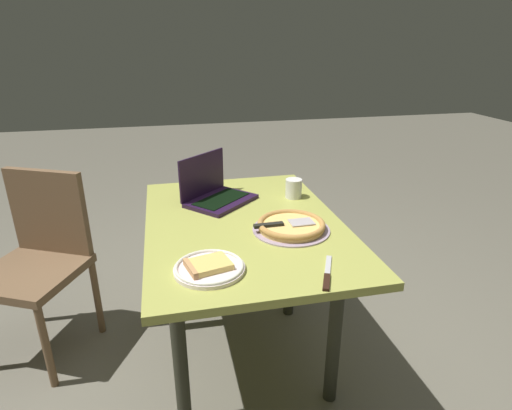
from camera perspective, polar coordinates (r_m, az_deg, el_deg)
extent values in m
plane|color=#666254|center=(2.16, -1.45, -20.22)|extent=(12.00, 12.00, 0.00)
cube|color=#A5A94C|center=(1.76, -1.67, -2.74)|extent=(1.15, 0.81, 0.03)
cylinder|color=#2D2E22|center=(1.78, 10.69, -16.58)|extent=(0.06, 0.06, 0.70)
cylinder|color=#2D2E22|center=(2.26, 4.64, -7.24)|extent=(0.06, 0.06, 0.70)
cylinder|color=#2D2E22|center=(1.67, -10.36, -19.50)|extent=(0.06, 0.06, 0.70)
cylinder|color=#2D2E22|center=(2.18, -11.24, -8.87)|extent=(0.06, 0.06, 0.70)
cube|color=#23122F|center=(1.96, -4.75, 0.56)|extent=(0.36, 0.37, 0.02)
cube|color=black|center=(1.95, -4.76, 0.84)|extent=(0.28, 0.29, 0.00)
cube|color=#23122F|center=(1.99, -7.34, 4.13)|extent=(0.21, 0.23, 0.20)
cube|color=#87BBF4|center=(1.99, -7.29, 4.12)|extent=(0.19, 0.20, 0.17)
cylinder|color=white|center=(1.40, -6.38, -8.68)|extent=(0.24, 0.24, 0.01)
torus|color=silver|center=(1.40, -6.39, -8.32)|extent=(0.23, 0.23, 0.01)
cube|color=#DEBD60|center=(1.39, -6.41, -8.07)|extent=(0.14, 0.16, 0.02)
cube|color=tan|center=(1.38, -8.92, -8.62)|extent=(0.11, 0.04, 0.03)
cylinder|color=#A791A8|center=(1.68, 4.81, -3.35)|extent=(0.31, 0.31, 0.01)
cylinder|color=#E8BE67|center=(1.68, 4.83, -2.93)|extent=(0.26, 0.26, 0.02)
torus|color=#B98444|center=(1.67, 4.84, -2.60)|extent=(0.27, 0.27, 0.02)
cube|color=#B9B0B3|center=(1.68, 6.22, -2.32)|extent=(0.07, 0.10, 0.00)
cube|color=black|center=(1.64, 1.74, -2.74)|extent=(0.03, 0.12, 0.01)
cube|color=silver|center=(1.43, 9.79, -8.49)|extent=(0.16, 0.09, 0.00)
cube|color=black|center=(1.35, 9.59, -10.34)|extent=(0.09, 0.06, 0.01)
cylinder|color=white|center=(2.01, 5.15, 2.27)|extent=(0.08, 0.08, 0.09)
cylinder|color=#522217|center=(2.00, 5.18, 2.96)|extent=(0.07, 0.07, 0.01)
cube|color=brown|center=(2.21, -28.52, -8.21)|extent=(0.56, 0.56, 0.04)
cube|color=brown|center=(2.24, -26.45, -0.83)|extent=(0.21, 0.38, 0.42)
cylinder|color=brown|center=(2.10, -26.69, -16.98)|extent=(0.03, 0.03, 0.42)
cylinder|color=brown|center=(2.55, -28.13, -9.97)|extent=(0.03, 0.03, 0.42)
cylinder|color=brown|center=(2.34, -20.86, -11.72)|extent=(0.03, 0.03, 0.42)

